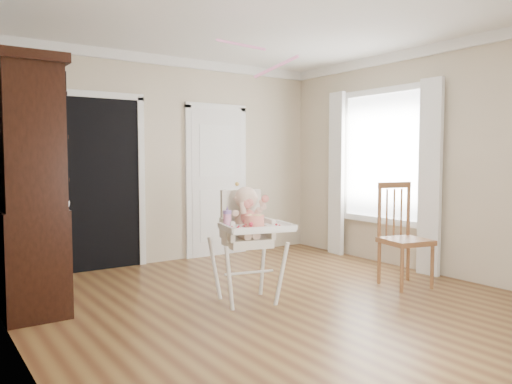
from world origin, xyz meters
TOP-DOWN VIEW (x-y plane):
  - floor at (0.00, 0.00)m, footprint 5.00×5.00m
  - ceiling at (0.00, 0.00)m, footprint 5.00×5.00m
  - wall_back at (0.00, 2.50)m, footprint 4.50×0.00m
  - wall_left at (-2.25, 0.00)m, footprint 0.00×5.00m
  - wall_right at (2.25, 0.00)m, footprint 0.00×5.00m
  - crown_molding at (0.00, 0.00)m, footprint 4.50×5.00m
  - doorway at (-0.90, 2.48)m, footprint 1.06×0.05m
  - closet_door at (0.70, 2.48)m, footprint 0.96×0.09m
  - window_right at (2.18, 0.80)m, footprint 0.13×1.84m
  - high_chair at (-0.23, 0.30)m, footprint 0.77×0.89m
  - baby at (-0.22, 0.33)m, footprint 0.32×0.29m
  - cake at (-0.30, 0.07)m, footprint 0.23×0.23m
  - sippy_cup at (-0.49, 0.24)m, footprint 0.08×0.08m
  - china_cabinet at (-1.99, 1.35)m, footprint 0.59×1.33m
  - dining_chair at (1.51, -0.13)m, footprint 0.54×0.54m
  - streamer at (-0.36, 0.21)m, footprint 0.27×0.44m

SIDE VIEW (x-z plane):
  - floor at x=0.00m, z-range 0.00..0.00m
  - dining_chair at x=1.51m, z-range -0.04..1.07m
  - high_chair at x=-0.23m, z-range 0.13..1.22m
  - cake at x=-0.30m, z-range 0.76..0.87m
  - sippy_cup at x=-0.49m, z-range 0.74..0.93m
  - baby at x=-0.22m, z-range 0.59..1.10m
  - closet_door at x=0.70m, z-range -0.04..2.09m
  - doorway at x=-0.90m, z-range 0.00..2.22m
  - china_cabinet at x=-1.99m, z-range 0.00..2.24m
  - window_right at x=2.18m, z-range 0.14..2.44m
  - wall_back at x=0.00m, z-range -0.90..3.60m
  - wall_left at x=-2.25m, z-range -1.15..3.85m
  - wall_right at x=2.25m, z-range -1.15..3.85m
  - streamer at x=-0.36m, z-range 2.32..2.47m
  - crown_molding at x=0.00m, z-range 2.58..2.70m
  - ceiling at x=0.00m, z-range 2.70..2.70m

